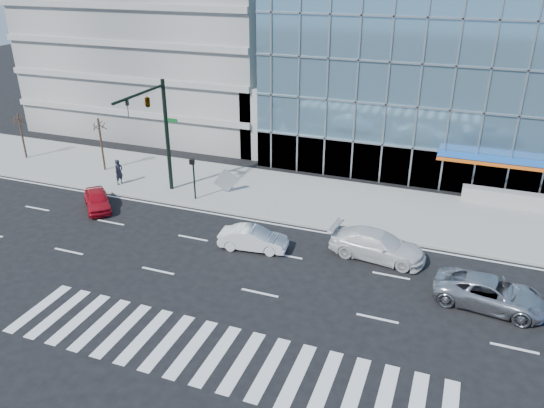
{
  "coord_description": "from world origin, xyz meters",
  "views": [
    {
      "loc": [
        8.56,
        -24.93,
        15.43
      ],
      "look_at": [
        -1.98,
        3.0,
        1.65
      ],
      "focal_mm": 35.0,
      "sensor_mm": 36.0,
      "label": 1
    }
  ],
  "objects_px": {
    "white_suv": "(377,245)",
    "red_sedan": "(97,200)",
    "pedestrian": "(119,172)",
    "silver_suv": "(490,293)",
    "street_tree_near": "(99,126)",
    "white_sedan": "(253,239)",
    "tilted_panel": "(226,180)",
    "street_tree_far": "(19,120)",
    "traffic_signal": "(154,113)",
    "ped_signal_post": "(193,172)"
  },
  "relations": [
    {
      "from": "white_suv",
      "to": "red_sedan",
      "type": "height_order",
      "value": "white_suv"
    },
    {
      "from": "pedestrian",
      "to": "silver_suv",
      "type": "bearing_deg",
      "value": -91.36
    },
    {
      "from": "red_sedan",
      "to": "pedestrian",
      "type": "height_order",
      "value": "pedestrian"
    },
    {
      "from": "street_tree_near",
      "to": "silver_suv",
      "type": "distance_m",
      "value": 30.28
    },
    {
      "from": "white_sedan",
      "to": "tilted_panel",
      "type": "height_order",
      "value": "tilted_panel"
    },
    {
      "from": "street_tree_near",
      "to": "pedestrian",
      "type": "height_order",
      "value": "street_tree_near"
    },
    {
      "from": "street_tree_far",
      "to": "tilted_panel",
      "type": "bearing_deg",
      "value": -2.13
    },
    {
      "from": "street_tree_near",
      "to": "traffic_signal",
      "type": "bearing_deg",
      "value": -22.71
    },
    {
      "from": "pedestrian",
      "to": "tilted_panel",
      "type": "height_order",
      "value": "pedestrian"
    },
    {
      "from": "pedestrian",
      "to": "street_tree_near",
      "type": "bearing_deg",
      "value": 67.24
    },
    {
      "from": "ped_signal_post",
      "to": "tilted_panel",
      "type": "bearing_deg",
      "value": 49.79
    },
    {
      "from": "white_suv",
      "to": "red_sedan",
      "type": "distance_m",
      "value": 18.97
    },
    {
      "from": "traffic_signal",
      "to": "tilted_panel",
      "type": "distance_m",
      "value": 6.89
    },
    {
      "from": "silver_suv",
      "to": "white_suv",
      "type": "bearing_deg",
      "value": 71.9
    },
    {
      "from": "silver_suv",
      "to": "street_tree_near",
      "type": "bearing_deg",
      "value": 79.79
    },
    {
      "from": "traffic_signal",
      "to": "street_tree_far",
      "type": "xyz_separation_m",
      "value": [
        -15.0,
        2.93,
        -2.72
      ]
    },
    {
      "from": "traffic_signal",
      "to": "white_sedan",
      "type": "bearing_deg",
      "value": -26.55
    },
    {
      "from": "street_tree_far",
      "to": "white_sedan",
      "type": "bearing_deg",
      "value": -17.17
    },
    {
      "from": "white_sedan",
      "to": "tilted_panel",
      "type": "xyz_separation_m",
      "value": [
        -4.88,
        6.69,
        0.4
      ]
    },
    {
      "from": "street_tree_near",
      "to": "white_suv",
      "type": "relative_size",
      "value": 0.78
    },
    {
      "from": "tilted_panel",
      "to": "silver_suv",
      "type": "bearing_deg",
      "value": -61.74
    },
    {
      "from": "red_sedan",
      "to": "white_suv",
      "type": "bearing_deg",
      "value": -42.7
    },
    {
      "from": "ped_signal_post",
      "to": "silver_suv",
      "type": "xyz_separation_m",
      "value": [
        19.39,
        -5.99,
        -1.4
      ]
    },
    {
      "from": "street_tree_near",
      "to": "ped_signal_post",
      "type": "bearing_deg",
      "value": -15.06
    },
    {
      "from": "pedestrian",
      "to": "ped_signal_post",
      "type": "bearing_deg",
      "value": -81.47
    },
    {
      "from": "street_tree_far",
      "to": "red_sedan",
      "type": "bearing_deg",
      "value": -26.85
    },
    {
      "from": "ped_signal_post",
      "to": "red_sedan",
      "type": "relative_size",
      "value": 0.79
    },
    {
      "from": "street_tree_near",
      "to": "silver_suv",
      "type": "height_order",
      "value": "street_tree_near"
    },
    {
      "from": "traffic_signal",
      "to": "white_sedan",
      "type": "xyz_separation_m",
      "value": [
        8.94,
        -4.47,
        -5.5
      ]
    },
    {
      "from": "street_tree_near",
      "to": "pedestrian",
      "type": "distance_m",
      "value": 4.49
    },
    {
      "from": "ped_signal_post",
      "to": "white_sedan",
      "type": "bearing_deg",
      "value": -36.91
    },
    {
      "from": "silver_suv",
      "to": "white_suv",
      "type": "xyz_separation_m",
      "value": [
        -6.0,
        2.72,
        0.05
      ]
    },
    {
      "from": "white_sedan",
      "to": "traffic_signal",
      "type": "bearing_deg",
      "value": 56.56
    },
    {
      "from": "ped_signal_post",
      "to": "red_sedan",
      "type": "xyz_separation_m",
      "value": [
        -5.58,
        -3.48,
        -1.49
      ]
    },
    {
      "from": "red_sedan",
      "to": "tilted_panel",
      "type": "bearing_deg",
      "value": -6.59
    },
    {
      "from": "white_sedan",
      "to": "pedestrian",
      "type": "bearing_deg",
      "value": 60.89
    },
    {
      "from": "white_suv",
      "to": "tilted_panel",
      "type": "xyz_separation_m",
      "value": [
        -11.83,
        5.12,
        0.28
      ]
    },
    {
      "from": "ped_signal_post",
      "to": "pedestrian",
      "type": "xyz_separation_m",
      "value": [
        -6.56,
        0.47,
        -1.03
      ]
    },
    {
      "from": "street_tree_far",
      "to": "red_sedan",
      "type": "relative_size",
      "value": 1.02
    },
    {
      "from": "ped_signal_post",
      "to": "street_tree_far",
      "type": "xyz_separation_m",
      "value": [
        -17.5,
        2.56,
        1.3
      ]
    },
    {
      "from": "street_tree_near",
      "to": "white_sedan",
      "type": "xyz_separation_m",
      "value": [
        15.95,
        -7.4,
        -3.12
      ]
    },
    {
      "from": "traffic_signal",
      "to": "silver_suv",
      "type": "xyz_separation_m",
      "value": [
        21.89,
        -5.61,
        -5.42
      ]
    },
    {
      "from": "white_suv",
      "to": "white_sedan",
      "type": "relative_size",
      "value": 1.35
    },
    {
      "from": "white_suv",
      "to": "pedestrian",
      "type": "height_order",
      "value": "pedestrian"
    },
    {
      "from": "tilted_panel",
      "to": "ped_signal_post",
      "type": "bearing_deg",
      "value": -168.23
    },
    {
      "from": "white_sedan",
      "to": "red_sedan",
      "type": "xyz_separation_m",
      "value": [
        -12.02,
        1.36,
        -0.01
      ]
    },
    {
      "from": "street_tree_far",
      "to": "silver_suv",
      "type": "bearing_deg",
      "value": -13.04
    },
    {
      "from": "ped_signal_post",
      "to": "pedestrian",
      "type": "height_order",
      "value": "ped_signal_post"
    },
    {
      "from": "street_tree_far",
      "to": "pedestrian",
      "type": "distance_m",
      "value": 11.38
    },
    {
      "from": "street_tree_near",
      "to": "tilted_panel",
      "type": "xyz_separation_m",
      "value": [
        11.06,
        -0.71,
        -2.72
      ]
    }
  ]
}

